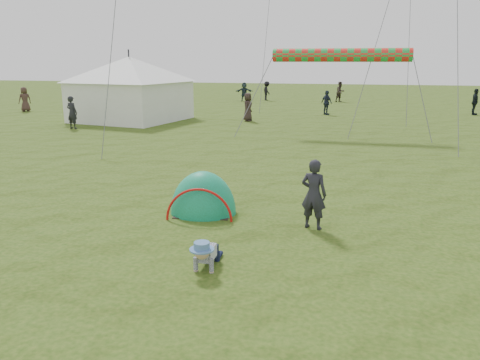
% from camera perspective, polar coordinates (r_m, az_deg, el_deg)
% --- Properties ---
extents(ground, '(140.00, 140.00, 0.00)m').
position_cam_1_polar(ground, '(8.43, -6.06, -10.81)').
color(ground, '#23430F').
extents(crawling_toddler, '(0.56, 0.79, 0.60)m').
position_cam_1_polar(crawling_toddler, '(8.33, -4.20, -8.85)').
color(crawling_toddler, black).
rests_on(crawling_toddler, ground).
extents(popup_tent, '(1.76, 1.53, 2.06)m').
position_cam_1_polar(popup_tent, '(11.38, -4.48, -4.00)').
color(popup_tent, '#18743E').
rests_on(popup_tent, ground).
extents(standing_adult, '(0.64, 0.49, 1.55)m').
position_cam_1_polar(standing_adult, '(10.22, 8.98, -1.73)').
color(standing_adult, '#22222A').
rests_on(standing_adult, ground).
extents(event_marquee, '(6.90, 6.90, 4.10)m').
position_cam_1_polar(event_marquee, '(29.76, -13.21, 11.03)').
color(event_marquee, white).
rests_on(event_marquee, ground).
extents(crowd_person_0, '(0.71, 0.53, 1.75)m').
position_cam_1_polar(crowd_person_0, '(26.97, -19.79, 7.75)').
color(crowd_person_0, black).
rests_on(crowd_person_0, ground).
extents(crowd_person_1, '(1.10, 1.08, 1.78)m').
position_cam_1_polar(crowd_person_1, '(43.37, 12.12, 10.47)').
color(crowd_person_1, '#3A2F2A').
rests_on(crowd_person_1, ground).
extents(crowd_person_2, '(0.78, 1.12, 1.76)m').
position_cam_1_polar(crowd_person_2, '(35.77, 26.72, 8.50)').
color(crowd_person_2, black).
rests_on(crowd_person_2, ground).
extents(crowd_person_3, '(1.14, 1.30, 1.75)m').
position_cam_1_polar(crowd_person_3, '(44.12, 3.27, 10.79)').
color(crowd_person_3, black).
rests_on(crowd_person_3, ground).
extents(crowd_person_4, '(0.58, 0.86, 1.70)m').
position_cam_1_polar(crowd_person_4, '(28.69, 0.96, 8.88)').
color(crowd_person_4, '#312522').
rests_on(crowd_person_4, ground).
extents(crowd_person_5, '(1.64, 0.92, 1.69)m').
position_cam_1_polar(crowd_person_5, '(43.19, 0.52, 10.70)').
color(crowd_person_5, '#223037').
rests_on(crowd_person_5, ground).
extents(crowd_person_6, '(0.53, 0.68, 1.65)m').
position_cam_1_polar(crowd_person_6, '(45.29, -15.15, 10.36)').
color(crowd_person_6, '#25262B').
rests_on(crowd_person_6, ground).
extents(crowd_person_7, '(0.89, 0.99, 1.66)m').
position_cam_1_polar(crowd_person_7, '(47.41, -13.66, 10.61)').
color(crowd_person_7, '#463630').
rests_on(crowd_person_7, ground).
extents(crowd_person_8, '(0.97, 0.95, 1.63)m').
position_cam_1_polar(crowd_person_8, '(32.66, 10.52, 9.25)').
color(crowd_person_8, '#202939').
rests_on(crowd_person_8, ground).
extents(crowd_person_10, '(0.94, 1.02, 1.76)m').
position_cam_1_polar(crowd_person_10, '(37.67, -24.76, 8.93)').
color(crowd_person_10, '#412C26').
rests_on(crowd_person_10, ground).
extents(rainbow_tube_kite, '(6.53, 0.64, 0.64)m').
position_cam_1_polar(rainbow_tube_kite, '(23.67, 12.18, 14.67)').
color(rainbow_tube_kite, red).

